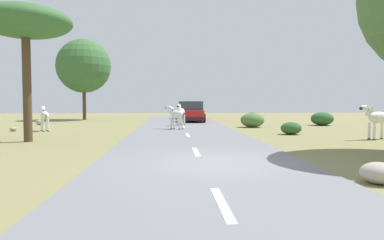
{
  "coord_description": "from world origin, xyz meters",
  "views": [
    {
      "loc": [
        -1.26,
        -9.65,
        1.74
      ],
      "look_at": [
        -0.07,
        10.01,
        0.71
      ],
      "focal_mm": 32.52,
      "sensor_mm": 36.0,
      "label": 1
    }
  ],
  "objects_px": {
    "bush_0": "(322,119)",
    "rock_2": "(40,122)",
    "bush_4": "(252,120)",
    "car_0": "(187,111)",
    "rock_0": "(13,129)",
    "zebra_0": "(181,112)",
    "zebra_2": "(176,115)",
    "tree_1": "(84,66)",
    "bush_1": "(252,116)",
    "tree_3": "(25,24)",
    "zebra_1": "(45,116)",
    "zebra_3": "(377,118)",
    "car_1": "(193,112)",
    "rock_1": "(379,173)",
    "bush_2": "(291,128)"
  },
  "relations": [
    {
      "from": "tree_1",
      "to": "rock_2",
      "type": "distance_m",
      "value": 9.07
    },
    {
      "from": "zebra_1",
      "to": "tree_1",
      "type": "distance_m",
      "value": 13.68
    },
    {
      "from": "tree_3",
      "to": "rock_1",
      "type": "relative_size",
      "value": 7.68
    },
    {
      "from": "zebra_1",
      "to": "bush_0",
      "type": "relative_size",
      "value": 0.94
    },
    {
      "from": "zebra_0",
      "to": "zebra_3",
      "type": "distance_m",
      "value": 13.09
    },
    {
      "from": "car_0",
      "to": "tree_3",
      "type": "bearing_deg",
      "value": 70.99
    },
    {
      "from": "zebra_0",
      "to": "car_0",
      "type": "bearing_deg",
      "value": -79.28
    },
    {
      "from": "car_0",
      "to": "rock_0",
      "type": "relative_size",
      "value": 11.31
    },
    {
      "from": "zebra_0",
      "to": "car_0",
      "type": "distance_m",
      "value": 10.29
    },
    {
      "from": "car_1",
      "to": "bush_0",
      "type": "bearing_deg",
      "value": 157.15
    },
    {
      "from": "zebra_2",
      "to": "bush_4",
      "type": "bearing_deg",
      "value": -26.14
    },
    {
      "from": "bush_4",
      "to": "bush_0",
      "type": "bearing_deg",
      "value": 15.2
    },
    {
      "from": "rock_0",
      "to": "tree_1",
      "type": "bearing_deg",
      "value": 85.58
    },
    {
      "from": "zebra_1",
      "to": "zebra_3",
      "type": "height_order",
      "value": "zebra_3"
    },
    {
      "from": "rock_1",
      "to": "rock_2",
      "type": "xyz_separation_m",
      "value": [
        -14.26,
        19.63,
        -0.03
      ]
    },
    {
      "from": "tree_1",
      "to": "bush_2",
      "type": "distance_m",
      "value": 22.3
    },
    {
      "from": "bush_0",
      "to": "rock_2",
      "type": "height_order",
      "value": "bush_0"
    },
    {
      "from": "tree_3",
      "to": "zebra_1",
      "type": "bearing_deg",
      "value": 102.91
    },
    {
      "from": "bush_1",
      "to": "bush_2",
      "type": "bearing_deg",
      "value": -95.82
    },
    {
      "from": "zebra_2",
      "to": "car_0",
      "type": "xyz_separation_m",
      "value": [
        1.34,
        13.87,
        -0.1
      ]
    },
    {
      "from": "tree_3",
      "to": "bush_1",
      "type": "xyz_separation_m",
      "value": [
        14.27,
        18.56,
        -4.75
      ]
    },
    {
      "from": "car_1",
      "to": "rock_1",
      "type": "bearing_deg",
      "value": 100.72
    },
    {
      "from": "zebra_2",
      "to": "tree_3",
      "type": "height_order",
      "value": "tree_3"
    },
    {
      "from": "tree_1",
      "to": "zebra_1",
      "type": "bearing_deg",
      "value": -86.32
    },
    {
      "from": "car_0",
      "to": "bush_2",
      "type": "height_order",
      "value": "car_0"
    },
    {
      "from": "zebra_2",
      "to": "bush_1",
      "type": "height_order",
      "value": "zebra_2"
    },
    {
      "from": "bush_4",
      "to": "rock_1",
      "type": "height_order",
      "value": "bush_4"
    },
    {
      "from": "zebra_2",
      "to": "tree_1",
      "type": "bearing_deg",
      "value": 78.5
    },
    {
      "from": "zebra_1",
      "to": "rock_1",
      "type": "relative_size",
      "value": 2.02
    },
    {
      "from": "zebra_3",
      "to": "bush_2",
      "type": "distance_m",
      "value": 4.14
    },
    {
      "from": "bush_0",
      "to": "rock_0",
      "type": "bearing_deg",
      "value": -169.5
    },
    {
      "from": "bush_1",
      "to": "rock_2",
      "type": "xyz_separation_m",
      "value": [
        -17.88,
        -7.39,
        -0.14
      ]
    },
    {
      "from": "tree_3",
      "to": "zebra_0",
      "type": "bearing_deg",
      "value": 54.21
    },
    {
      "from": "car_1",
      "to": "rock_1",
      "type": "xyz_separation_m",
      "value": [
        2.48,
        -22.67,
        -0.62
      ]
    },
    {
      "from": "zebra_0",
      "to": "zebra_1",
      "type": "height_order",
      "value": "zebra_0"
    },
    {
      "from": "car_0",
      "to": "bush_1",
      "type": "bearing_deg",
      "value": 170.73
    },
    {
      "from": "zebra_0",
      "to": "tree_3",
      "type": "xyz_separation_m",
      "value": [
        -6.96,
        -9.65,
        4.1
      ]
    },
    {
      "from": "car_1",
      "to": "tree_1",
      "type": "distance_m",
      "value": 12.0
    },
    {
      "from": "zebra_3",
      "to": "zebra_2",
      "type": "bearing_deg",
      "value": 41.39
    },
    {
      "from": "car_0",
      "to": "zebra_0",
      "type": "bearing_deg",
      "value": 87.47
    },
    {
      "from": "zebra_2",
      "to": "tree_1",
      "type": "relative_size",
      "value": 0.19
    },
    {
      "from": "bush_0",
      "to": "rock_0",
      "type": "height_order",
      "value": "bush_0"
    },
    {
      "from": "tree_1",
      "to": "bush_1",
      "type": "distance_m",
      "value": 17.09
    },
    {
      "from": "tree_3",
      "to": "zebra_3",
      "type": "bearing_deg",
      "value": -0.31
    },
    {
      "from": "zebra_3",
      "to": "bush_1",
      "type": "relative_size",
      "value": 1.51
    },
    {
      "from": "zebra_0",
      "to": "tree_1",
      "type": "distance_m",
      "value": 13.43
    },
    {
      "from": "tree_1",
      "to": "rock_1",
      "type": "relative_size",
      "value": 10.15
    },
    {
      "from": "zebra_1",
      "to": "zebra_3",
      "type": "bearing_deg",
      "value": -45.56
    },
    {
      "from": "zebra_0",
      "to": "bush_0",
      "type": "xyz_separation_m",
      "value": [
        10.43,
        -0.2,
        -0.5
      ]
    },
    {
      "from": "car_1",
      "to": "rock_2",
      "type": "bearing_deg",
      "value": 18.95
    }
  ]
}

